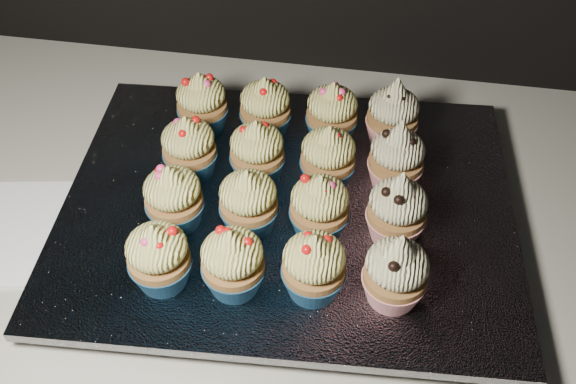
% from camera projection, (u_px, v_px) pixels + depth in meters
% --- Properties ---
extents(cabinet, '(2.40, 0.60, 0.86)m').
position_uv_depth(cabinet, '(209.00, 384.00, 1.11)').
color(cabinet, black).
rests_on(cabinet, ground).
extents(worktop, '(2.44, 0.64, 0.04)m').
position_uv_depth(worktop, '(176.00, 212.00, 0.79)').
color(worktop, beige).
rests_on(worktop, cabinet).
extents(napkin, '(0.18, 0.18, 0.00)m').
position_uv_depth(napkin, '(20.00, 231.00, 0.74)').
color(napkin, white).
rests_on(napkin, worktop).
extents(baking_tray, '(0.49, 0.38, 0.02)m').
position_uv_depth(baking_tray, '(288.00, 215.00, 0.74)').
color(baking_tray, black).
rests_on(baking_tray, worktop).
extents(foil_lining, '(0.53, 0.43, 0.01)m').
position_uv_depth(foil_lining, '(288.00, 205.00, 0.73)').
color(foil_lining, silver).
rests_on(foil_lining, baking_tray).
extents(cupcake_0, '(0.06, 0.06, 0.08)m').
position_uv_depth(cupcake_0, '(159.00, 257.00, 0.62)').
color(cupcake_0, navy).
rests_on(cupcake_0, foil_lining).
extents(cupcake_1, '(0.06, 0.06, 0.08)m').
position_uv_depth(cupcake_1, '(233.00, 262.00, 0.62)').
color(cupcake_1, navy).
rests_on(cupcake_1, foil_lining).
extents(cupcake_2, '(0.06, 0.06, 0.08)m').
position_uv_depth(cupcake_2, '(314.00, 266.00, 0.61)').
color(cupcake_2, navy).
rests_on(cupcake_2, foil_lining).
extents(cupcake_3, '(0.06, 0.06, 0.10)m').
position_uv_depth(cupcake_3, '(396.00, 272.00, 0.61)').
color(cupcake_3, red).
rests_on(cupcake_3, foil_lining).
extents(cupcake_4, '(0.06, 0.06, 0.08)m').
position_uv_depth(cupcake_4, '(174.00, 198.00, 0.68)').
color(cupcake_4, navy).
rests_on(cupcake_4, foil_lining).
extents(cupcake_5, '(0.06, 0.06, 0.08)m').
position_uv_depth(cupcake_5, '(248.00, 202.00, 0.67)').
color(cupcake_5, navy).
rests_on(cupcake_5, foil_lining).
extents(cupcake_6, '(0.06, 0.06, 0.08)m').
position_uv_depth(cupcake_6, '(319.00, 207.00, 0.67)').
color(cupcake_6, navy).
rests_on(cupcake_6, foil_lining).
extents(cupcake_7, '(0.06, 0.06, 0.10)m').
position_uv_depth(cupcake_7, '(397.00, 209.00, 0.66)').
color(cupcake_7, red).
rests_on(cupcake_7, foil_lining).
extents(cupcake_8, '(0.06, 0.06, 0.08)m').
position_uv_depth(cupcake_8, '(189.00, 148.00, 0.73)').
color(cupcake_8, navy).
rests_on(cupcake_8, foil_lining).
extents(cupcake_9, '(0.06, 0.06, 0.08)m').
position_uv_depth(cupcake_9, '(257.00, 152.00, 0.72)').
color(cupcake_9, navy).
rests_on(cupcake_9, foil_lining).
extents(cupcake_10, '(0.06, 0.06, 0.08)m').
position_uv_depth(cupcake_10, '(328.00, 158.00, 0.72)').
color(cupcake_10, navy).
rests_on(cupcake_10, foil_lining).
extents(cupcake_11, '(0.06, 0.06, 0.10)m').
position_uv_depth(cupcake_11, '(397.00, 158.00, 0.72)').
color(cupcake_11, red).
rests_on(cupcake_11, foil_lining).
extents(cupcake_12, '(0.06, 0.06, 0.08)m').
position_uv_depth(cupcake_12, '(202.00, 104.00, 0.78)').
color(cupcake_12, navy).
rests_on(cupcake_12, foil_lining).
extents(cupcake_13, '(0.06, 0.06, 0.08)m').
position_uv_depth(cupcake_13, '(265.00, 109.00, 0.78)').
color(cupcake_13, navy).
rests_on(cupcake_13, foil_lining).
extents(cupcake_14, '(0.06, 0.06, 0.08)m').
position_uv_depth(cupcake_14, '(332.00, 114.00, 0.77)').
color(cupcake_14, navy).
rests_on(cupcake_14, foil_lining).
extents(cupcake_15, '(0.06, 0.06, 0.10)m').
position_uv_depth(cupcake_15, '(393.00, 115.00, 0.77)').
color(cupcake_15, red).
rests_on(cupcake_15, foil_lining).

